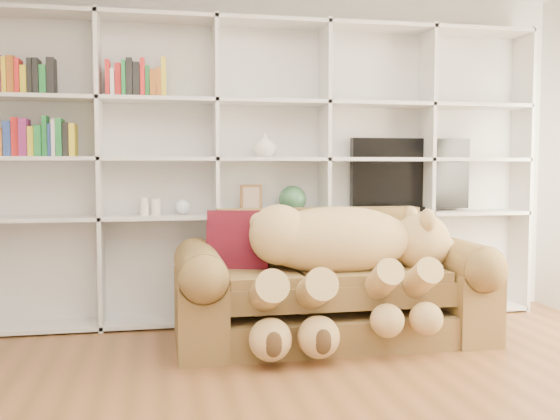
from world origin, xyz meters
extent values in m
cube|color=silver|center=(0.00, 2.50, 1.35)|extent=(5.00, 0.02, 2.70)
cube|color=silver|center=(0.00, 2.46, 1.20)|extent=(4.40, 0.03, 2.40)
cube|color=silver|center=(-1.32, 2.30, 1.20)|extent=(0.03, 0.35, 2.40)
cube|color=silver|center=(-0.44, 2.30, 1.20)|extent=(0.03, 0.35, 2.40)
cube|color=silver|center=(0.44, 2.30, 1.20)|extent=(0.03, 0.35, 2.40)
cube|color=silver|center=(1.32, 2.30, 1.20)|extent=(0.03, 0.35, 2.40)
cube|color=silver|center=(2.20, 2.30, 1.20)|extent=(0.03, 0.35, 2.40)
cube|color=silver|center=(0.00, 2.30, 0.03)|extent=(4.40, 0.35, 0.03)
cube|color=silver|center=(0.00, 2.30, 0.85)|extent=(4.40, 0.35, 0.03)
cube|color=silver|center=(0.00, 2.30, 1.30)|extent=(4.40, 0.35, 0.03)
cube|color=silver|center=(0.00, 2.30, 1.75)|extent=(4.40, 0.35, 0.03)
cube|color=silver|center=(0.00, 2.30, 2.37)|extent=(4.40, 0.35, 0.03)
cube|color=brown|center=(0.32, 1.64, 0.11)|extent=(2.10, 0.85, 0.22)
cube|color=brown|center=(0.32, 1.62, 0.44)|extent=(1.56, 0.70, 0.30)
cube|color=brown|center=(0.32, 2.01, 0.65)|extent=(1.56, 0.20, 0.55)
cube|color=brown|center=(-0.62, 1.64, 0.27)|extent=(0.32, 0.95, 0.55)
cube|color=brown|center=(1.26, 1.64, 0.27)|extent=(0.32, 0.95, 0.55)
cylinder|color=brown|center=(-0.62, 1.64, 0.55)|extent=(0.32, 0.90, 0.32)
cylinder|color=brown|center=(1.26, 1.64, 0.55)|extent=(0.32, 0.90, 0.32)
ellipsoid|color=tan|center=(0.34, 1.59, 0.73)|extent=(1.10, 0.53, 0.47)
sphere|color=tan|center=(-0.07, 1.59, 0.77)|extent=(0.42, 0.42, 0.42)
sphere|color=tan|center=(0.97, 1.59, 0.70)|extent=(0.42, 0.42, 0.42)
sphere|color=tan|center=(1.13, 1.59, 0.64)|extent=(0.21, 0.21, 0.21)
sphere|color=#402B17|center=(1.21, 1.59, 0.63)|extent=(0.07, 0.07, 0.07)
ellipsoid|color=tan|center=(0.95, 1.44, 0.87)|extent=(0.10, 0.16, 0.16)
ellipsoid|color=tan|center=(0.95, 1.73, 0.87)|extent=(0.10, 0.16, 0.16)
sphere|color=tan|center=(-0.21, 1.59, 0.86)|extent=(0.14, 0.14, 0.14)
cylinder|color=tan|center=(0.53, 1.26, 0.47)|extent=(0.18, 0.51, 0.37)
cylinder|color=tan|center=(0.80, 1.26, 0.47)|extent=(0.18, 0.51, 0.37)
cylinder|color=tan|center=(-0.23, 1.26, 0.43)|extent=(0.21, 0.59, 0.43)
cylinder|color=tan|center=(0.08, 1.26, 0.43)|extent=(0.21, 0.59, 0.43)
sphere|color=tan|center=(0.53, 1.09, 0.26)|extent=(0.22, 0.22, 0.22)
sphere|color=tan|center=(0.80, 1.09, 0.26)|extent=(0.22, 0.22, 0.22)
sphere|color=tan|center=(-0.23, 1.09, 0.18)|extent=(0.27, 0.27, 0.27)
sphere|color=tan|center=(0.08, 1.09, 0.18)|extent=(0.27, 0.27, 0.27)
cube|color=#510D1A|center=(-0.33, 1.83, 0.69)|extent=(0.49, 0.35, 0.47)
cube|color=black|center=(1.21, 2.35, 1.18)|extent=(1.04, 0.08, 0.59)
cube|color=black|center=(1.21, 2.35, 0.89)|extent=(0.35, 0.18, 0.04)
cube|color=brown|center=(-0.16, 2.30, 0.99)|extent=(0.18, 0.04, 0.22)
sphere|color=#2E5A3A|center=(0.18, 2.30, 0.98)|extent=(0.22, 0.22, 0.22)
cylinder|color=silver|center=(-1.00, 2.30, 0.93)|extent=(0.09, 0.09, 0.14)
cylinder|color=silver|center=(-0.91, 2.30, 0.93)|extent=(0.09, 0.09, 0.13)
sphere|color=white|center=(-0.70, 2.30, 0.93)|extent=(0.12, 0.12, 0.12)
imported|color=silver|center=(-0.05, 2.30, 1.41)|extent=(0.22, 0.22, 0.19)
camera|label=1|loc=(-0.89, -2.60, 1.24)|focal=40.00mm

